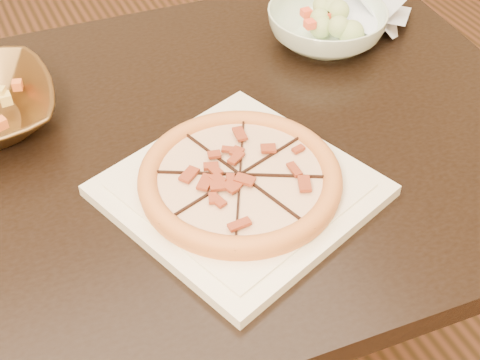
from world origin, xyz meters
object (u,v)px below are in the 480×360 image
at_px(pizza, 240,178).
at_px(salad_bowl, 326,26).
at_px(plate, 240,190).
at_px(dining_table, 155,201).

bearing_deg(pizza, salad_bowl, 43.03).
relative_size(plate, salad_bowl, 1.89).
relative_size(plate, pizza, 1.44).
bearing_deg(plate, pizza, 176.45).
distance_m(plate, pizza, 0.02).
height_order(plate, salad_bowl, salad_bowl).
height_order(dining_table, plate, plate).
bearing_deg(pizza, dining_table, 119.78).
xyz_separation_m(dining_table, plate, (0.09, -0.15, 0.12)).
relative_size(dining_table, plate, 3.30).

